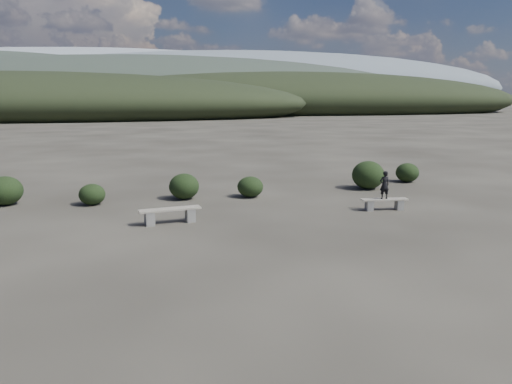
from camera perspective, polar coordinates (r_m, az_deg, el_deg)
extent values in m
plane|color=#2A2620|center=(12.88, 6.31, -7.56)|extent=(1200.00, 1200.00, 0.00)
cube|color=slate|center=(16.31, -12.06, -2.99)|extent=(0.34, 0.43, 0.44)
cube|color=slate|center=(16.58, -7.53, -2.61)|extent=(0.34, 0.43, 0.44)
cube|color=gray|center=(16.38, -9.80, -1.95)|extent=(2.04, 0.73, 0.06)
cube|color=slate|center=(18.48, 12.82, -1.51)|extent=(0.27, 0.35, 0.38)
cube|color=slate|center=(18.88, 16.05, -1.40)|extent=(0.27, 0.35, 0.38)
cube|color=gray|center=(18.63, 14.48, -0.82)|extent=(1.72, 0.53, 0.05)
imported|color=black|center=(18.52, 14.47, 0.79)|extent=(0.37, 0.25, 1.02)
ellipsoid|color=black|center=(19.93, -18.23, -0.27)|extent=(0.99, 0.99, 0.81)
ellipsoid|color=black|center=(20.21, -8.22, 0.65)|extent=(1.20, 1.20, 1.03)
ellipsoid|color=black|center=(20.40, -0.66, 0.60)|extent=(1.07, 1.07, 0.85)
ellipsoid|color=black|center=(22.76, 12.69, 1.91)|extent=(1.43, 1.43, 1.25)
ellipsoid|color=black|center=(25.12, 16.91, 2.14)|extent=(1.10, 1.10, 0.92)
ellipsoid|color=black|center=(21.14, -26.77, 0.13)|extent=(1.30, 1.30, 1.10)
ellipsoid|color=black|center=(103.68, -24.82, 9.10)|extent=(110.00, 40.00, 12.00)
ellipsoid|color=black|center=(127.66, 5.06, 10.38)|extent=(120.00, 44.00, 14.00)
ellipsoid|color=#2D362C|center=(171.59, -11.70, 11.06)|extent=(190.00, 64.00, 24.00)
ellipsoid|color=slate|center=(320.27, 0.55, 11.87)|extent=(340.00, 110.00, 44.00)
ellipsoid|color=#8E96A0|center=(412.44, -16.79, 11.57)|extent=(460.00, 140.00, 56.00)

